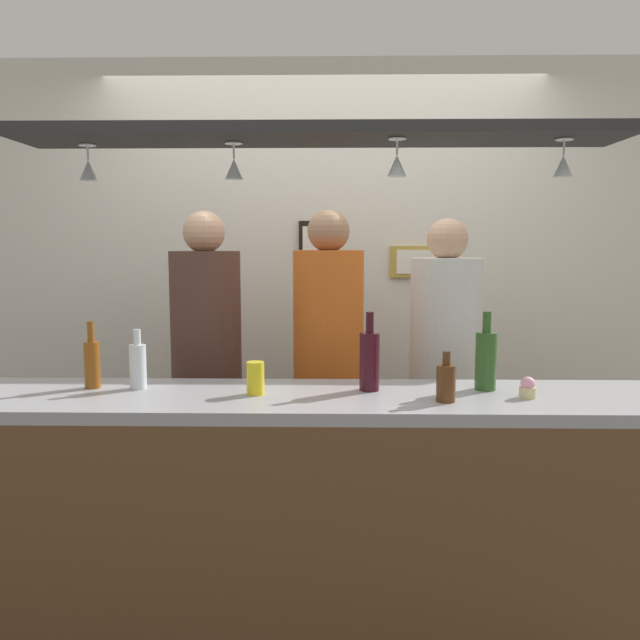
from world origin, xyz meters
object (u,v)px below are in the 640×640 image
(drink_can, at_px, (255,378))
(cupcake, at_px, (528,388))
(picture_frame_lower_pair, at_px, (416,262))
(bottle_champagne_green, at_px, (486,359))
(bottle_beer_brown_stubby, at_px, (446,382))
(bottle_beer_amber_tall, at_px, (92,362))
(bottle_wine_dark_red, at_px, (370,360))
(picture_frame_crest, at_px, (315,244))
(person_middle_orange_shirt, at_px, (328,351))
(person_left_brown_shirt, at_px, (206,351))
(bottle_soda_clear, at_px, (138,365))
(person_right_white_patterned_shirt, at_px, (445,357))

(drink_can, xyz_separation_m, cupcake, (0.99, -0.04, -0.03))
(picture_frame_lower_pair, bearing_deg, bottle_champagne_green, -85.62)
(bottle_beer_brown_stubby, bearing_deg, drink_can, 172.02)
(bottle_beer_amber_tall, xyz_separation_m, picture_frame_lower_pair, (1.41, 1.31, 0.35))
(bottle_wine_dark_red, height_order, bottle_beer_amber_tall, bottle_wine_dark_red)
(picture_frame_lower_pair, bearing_deg, picture_frame_crest, 180.00)
(person_middle_orange_shirt, relative_size, picture_frame_lower_pair, 5.72)
(person_middle_orange_shirt, height_order, picture_frame_lower_pair, person_middle_orange_shirt)
(bottle_beer_brown_stubby, height_order, picture_frame_lower_pair, picture_frame_lower_pair)
(person_left_brown_shirt, distance_m, picture_frame_lower_pair, 1.34)
(bottle_soda_clear, bearing_deg, person_right_white_patterned_shirt, 27.46)
(person_middle_orange_shirt, bearing_deg, bottle_wine_dark_red, -76.75)
(bottle_wine_dark_red, bearing_deg, bottle_beer_brown_stubby, -33.59)
(person_left_brown_shirt, height_order, cupcake, person_left_brown_shirt)
(bottle_wine_dark_red, bearing_deg, bottle_champagne_green, 2.58)
(picture_frame_crest, bearing_deg, picture_frame_lower_pair, 0.00)
(bottle_wine_dark_red, bearing_deg, person_left_brown_shirt, 137.90)
(picture_frame_crest, xyz_separation_m, picture_frame_lower_pair, (0.59, 0.00, -0.10))
(person_right_white_patterned_shirt, relative_size, bottle_soda_clear, 7.28)
(drink_can, bearing_deg, bottle_beer_brown_stubby, -7.98)
(bottle_beer_brown_stubby, distance_m, drink_can, 0.69)
(bottle_soda_clear, bearing_deg, bottle_champagne_green, 0.36)
(bottle_beer_brown_stubby, xyz_separation_m, drink_can, (-0.68, 0.10, -0.01))
(person_left_brown_shirt, relative_size, person_right_white_patterned_shirt, 1.02)
(person_right_white_patterned_shirt, xyz_separation_m, bottle_beer_amber_tall, (-1.47, -0.66, 0.09))
(person_middle_orange_shirt, height_order, picture_frame_crest, person_middle_orange_shirt)
(picture_frame_crest, distance_m, picture_frame_lower_pair, 0.60)
(bottle_wine_dark_red, bearing_deg, drink_can, -169.79)
(bottle_soda_clear, height_order, bottle_wine_dark_red, bottle_wine_dark_red)
(bottle_champagne_green, distance_m, picture_frame_lower_pair, 1.36)
(drink_can, distance_m, picture_frame_lower_pair, 1.65)
(bottle_soda_clear, relative_size, drink_can, 1.89)
(drink_can, bearing_deg, person_middle_orange_shirt, 70.82)
(person_right_white_patterned_shirt, height_order, picture_frame_lower_pair, person_right_white_patterned_shirt)
(bottle_wine_dark_red, height_order, picture_frame_lower_pair, picture_frame_lower_pair)
(bottle_beer_brown_stubby, relative_size, drink_can, 1.48)
(person_left_brown_shirt, xyz_separation_m, picture_frame_lower_pair, (1.10, 0.65, 0.42))
(bottle_beer_amber_tall, bearing_deg, cupcake, -4.67)
(bottle_champagne_green, bearing_deg, person_left_brown_shirt, 151.07)
(bottle_soda_clear, relative_size, bottle_beer_brown_stubby, 1.28)
(bottle_beer_brown_stubby, relative_size, cupcake, 2.31)
(person_left_brown_shirt, relative_size, bottle_beer_amber_tall, 6.58)
(bottle_beer_brown_stubby, xyz_separation_m, picture_frame_lower_pair, (0.08, 1.51, 0.38))
(bottle_wine_dark_red, bearing_deg, person_right_white_patterned_shirt, 59.37)
(person_middle_orange_shirt, xyz_separation_m, bottle_wine_dark_red, (0.16, -0.68, 0.08))
(bottle_champagne_green, bearing_deg, bottle_beer_amber_tall, 179.98)
(bottle_champagne_green, relative_size, cupcake, 3.85)
(bottle_soda_clear, height_order, drink_can, bottle_soda_clear)
(person_left_brown_shirt, distance_m, person_right_white_patterned_shirt, 1.16)
(bottle_beer_brown_stubby, distance_m, bottle_wine_dark_red, 0.32)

